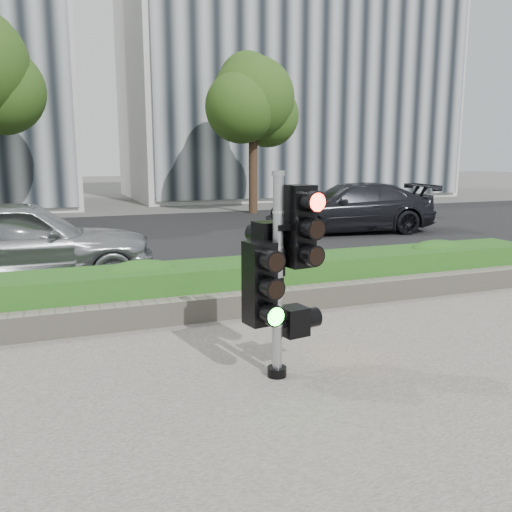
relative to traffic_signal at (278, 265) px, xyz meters
name	(u,v)px	position (x,y,z in m)	size (l,w,h in m)	color
ground	(284,363)	(0.23, 0.33, -1.24)	(120.00, 120.00, 0.00)	#51514C
sidewalk	(423,482)	(0.23, -2.17, -1.22)	(16.00, 11.00, 0.03)	#9E9389
road	(141,239)	(0.23, 10.33, -1.23)	(60.00, 13.00, 0.02)	black
curb	(208,294)	(0.23, 3.48, -1.18)	(60.00, 0.25, 0.12)	gray
stone_wall	(232,305)	(0.23, 2.23, -1.04)	(12.00, 0.32, 0.34)	gray
hedge	(219,284)	(0.23, 2.88, -0.87)	(12.00, 1.00, 0.68)	#48912C
building_right	(283,93)	(11.23, 25.33, 4.76)	(18.00, 10.00, 12.00)	#B7B7B2
tree_right	(252,102)	(5.71, 15.88, 3.24)	(4.10, 3.58, 6.53)	black
traffic_signal	(278,265)	(0.00, 0.00, 0.00)	(0.79, 0.63, 2.19)	black
car_silver	(18,242)	(-2.75, 5.44, -0.41)	(1.92, 4.76, 1.62)	#9EA0A4
car_dark	(350,208)	(6.50, 9.46, -0.46)	(2.12, 5.22, 1.52)	black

